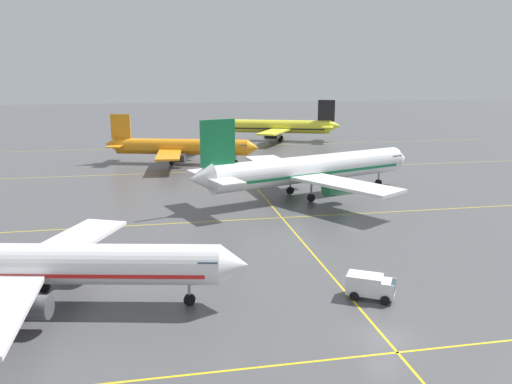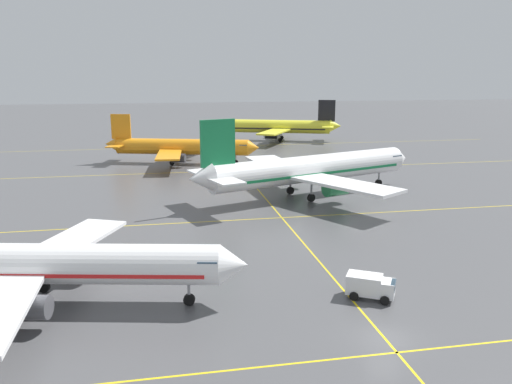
% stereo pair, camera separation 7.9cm
% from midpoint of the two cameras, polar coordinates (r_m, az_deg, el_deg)
% --- Properties ---
extents(ground_plane, '(600.00, 600.00, 0.00)m').
position_cam_midpoint_polar(ground_plane, '(40.58, 14.24, -15.56)').
color(ground_plane, '#4C4C4F').
extents(airliner_front_gate, '(33.67, 28.60, 10.52)m').
position_cam_midpoint_polar(airliner_front_gate, '(46.63, -22.51, -7.47)').
color(airliner_front_gate, white).
rests_on(airliner_front_gate, ground).
extents(airliner_second_row, '(40.34, 34.54, 12.92)m').
position_cam_midpoint_polar(airliner_second_row, '(80.46, 6.00, 2.54)').
color(airliner_second_row, white).
rests_on(airliner_second_row, ground).
extents(airliner_third_row, '(33.17, 28.30, 10.49)m').
position_cam_midpoint_polar(airliner_third_row, '(110.97, -8.45, 5.00)').
color(airliner_third_row, orange).
rests_on(airliner_third_row, ground).
extents(airliner_far_left_stand, '(36.40, 31.16, 11.64)m').
position_cam_midpoint_polar(airliner_far_left_stand, '(147.39, 2.26, 7.30)').
color(airliner_far_left_stand, yellow).
rests_on(airliner_far_left_stand, ground).
extents(taxiway_markings, '(153.08, 153.02, 0.01)m').
position_cam_midpoint_polar(taxiway_markings, '(85.87, 0.22, 0.30)').
color(taxiway_markings, yellow).
rests_on(taxiway_markings, ground).
extents(service_truck_red_van, '(4.47, 3.68, 2.10)m').
position_cam_midpoint_polar(service_truck_red_van, '(46.21, 12.73, -10.16)').
color(service_truck_red_van, white).
rests_on(service_truck_red_van, ground).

